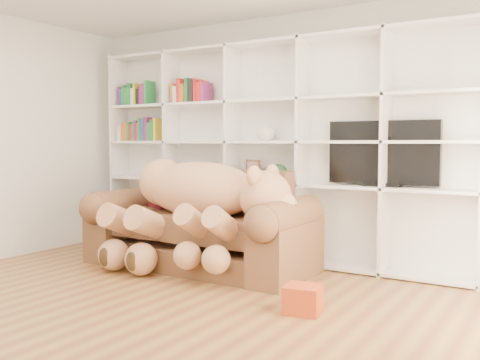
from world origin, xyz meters
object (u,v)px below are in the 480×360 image
Objects in this scene: teddy_bear at (196,201)px; gift_box at (303,299)px; tv at (383,154)px; sofa at (201,230)px.

teddy_bear is 1.73m from gift_box.
tv reaches higher than gift_box.
teddy_bear reaches higher than gift_box.
gift_box is (1.56, -0.85, -0.27)m from sofa.
gift_box is (1.48, -0.65, -0.61)m from teddy_bear.
tv is at bearing 23.01° from sofa.
sofa reaches higher than gift_box.
sofa is at bearing 151.51° from gift_box.
sofa is 2.00m from tv.
gift_box is at bearing -94.54° from tv.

